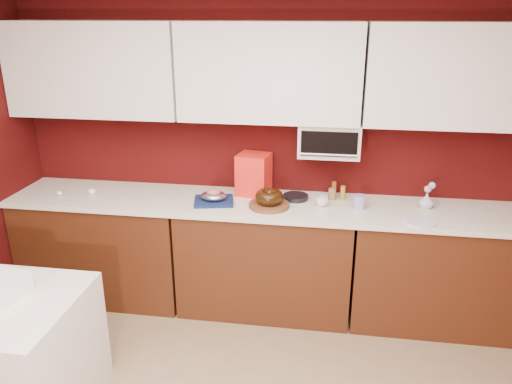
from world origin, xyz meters
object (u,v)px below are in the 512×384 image
Objects in this scene: bundt_cake at (269,197)px; flower_vase at (427,200)px; blue_jar at (360,202)px; toaster_oven at (329,139)px; foil_ham_nest at (214,196)px; pandoro_box at (254,174)px; coffee_mug at (322,200)px.

flower_vase is (1.14, 0.16, -0.02)m from bundt_cake.
toaster_oven is at bearing 143.95° from blue_jar.
toaster_oven reaches higher than bundt_cake.
pandoro_box reaches higher than foil_ham_nest.
bundt_cake is 0.64× the size of pandoro_box.
blue_jar is at bearing -1.70° from coffee_mug.
flower_vase is (0.76, 0.08, 0.02)m from coffee_mug.
bundt_cake reaches higher than foil_ham_nest.
pandoro_box is at bearing 178.42° from toaster_oven.
flower_vase is at bearing 6.01° from coffee_mug.
pandoro_box reaches higher than bundt_cake.
bundt_cake is at bearing -149.55° from toaster_oven.
flower_vase is (0.73, -0.09, -0.41)m from toaster_oven.
blue_jar is 0.49m from flower_vase.
bundt_cake reaches higher than coffee_mug.
blue_jar is (1.08, 0.04, -0.00)m from foil_ham_nest.
pandoro_box is 0.84m from blue_jar.
foil_ham_nest is 2.09× the size of coffee_mug.
toaster_oven is at bearing 14.48° from foil_ham_nest.
bundt_cake is 0.43m from foil_ham_nest.
toaster_oven is 0.62m from bundt_cake.
foil_ham_nest is 1.84× the size of blue_jar.
bundt_cake reaches higher than blue_jar.
pandoro_box is (-0.57, 0.02, -0.31)m from toaster_oven.
pandoro_box is at bearing 120.85° from bundt_cake.
blue_jar reaches higher than foil_ham_nest.
flower_vase reaches higher than foil_ham_nest.
bundt_cake is at bearing -3.61° from foil_ham_nest.
toaster_oven is 0.65m from pandoro_box.
coffee_mug is at bearing -8.45° from pandoro_box.
bundt_cake is at bearing -174.17° from blue_jar.
coffee_mug is at bearing 178.30° from blue_jar.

